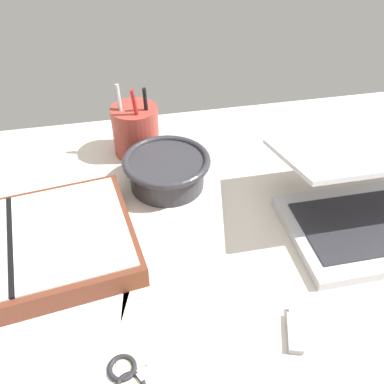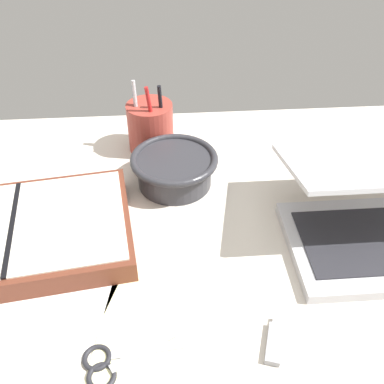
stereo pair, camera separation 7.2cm
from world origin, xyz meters
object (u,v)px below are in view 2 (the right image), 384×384
Objects in this scene: pen_cup at (150,127)px; scissors at (112,362)px; bowl at (174,168)px; planner at (15,235)px.

scissors is at bearing -96.05° from pen_cup.
bowl reaches higher than scissors.
pen_cup is 1.16× the size of scissors.
planner is at bearing -151.44° from bowl.
pen_cup reaches higher than bowl.
bowl is at bearing 20.94° from planner.
pen_cup is (-4.55, 12.86, 1.82)cm from bowl.
planner is (-22.68, -27.69, -3.24)cm from pen_cup.
pen_cup reaches higher than scissors.
bowl is 0.41× the size of planner.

